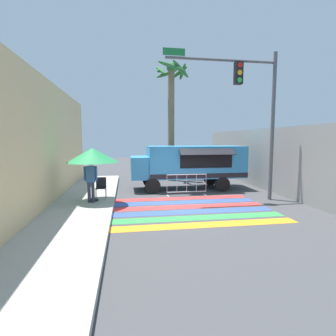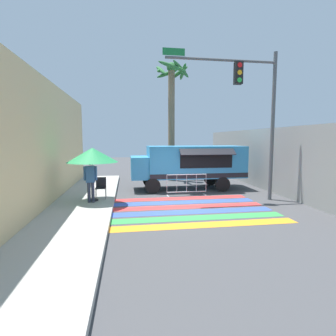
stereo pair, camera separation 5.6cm
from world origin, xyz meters
name	(u,v)px [view 1 (the left image)]	position (x,y,z in m)	size (l,w,h in m)	color
ground_plane	(183,204)	(0.00, 0.00, 0.00)	(60.00, 60.00, 0.00)	#424244
sidewalk_left	(56,207)	(-5.01, 0.00, 0.09)	(4.40, 16.00, 0.18)	#A8A59E
building_left_facade	(44,145)	(-5.33, 0.00, 2.50)	(0.25, 16.00, 4.99)	#DBBC84
concrete_wall_right	(261,159)	(5.09, 3.00, 1.63)	(0.20, 16.00, 3.27)	gray
crosswalk_painted	(187,209)	(0.00, -0.83, 0.00)	(6.40, 4.36, 0.01)	orange
food_truck	(187,163)	(0.95, 3.32, 1.43)	(6.05, 2.57, 2.34)	#338CBF
traffic_signal_pole	(253,100)	(3.08, 0.22, 4.36)	(4.92, 0.29, 6.38)	#515456
patio_umbrella	(93,155)	(-3.63, 0.43, 2.05)	(2.03, 2.03, 2.18)	black
folding_chair	(101,186)	(-3.37, 0.90, 0.72)	(0.43, 0.43, 0.89)	#4C4C51
vendor_person	(91,178)	(-3.70, 0.18, 1.16)	(0.53, 0.23, 1.72)	#2D3347
barricade_front	(187,185)	(0.55, 1.61, 0.51)	(1.94, 0.44, 1.04)	#B7BABF
palm_tree	(171,104)	(0.63, 6.41, 4.97)	(2.23, 2.37, 7.53)	#7A664C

